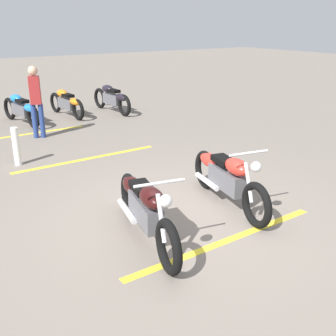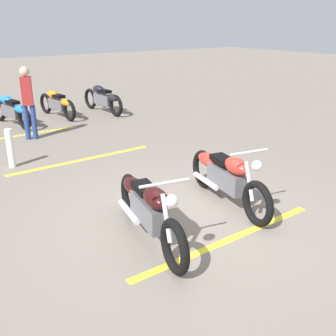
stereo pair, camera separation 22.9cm
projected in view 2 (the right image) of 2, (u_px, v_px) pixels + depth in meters
ground_plane at (186, 217)px, 6.09m from camera, size 60.00×60.00×0.00m
motorcycle_bright_foreground at (226, 176)px, 6.43m from camera, size 2.21×0.70×1.04m
motorcycle_dark_foreground at (148, 208)px, 5.33m from camera, size 2.20×0.72×1.04m
motorcycle_row_far_left at (103, 98)px, 12.84m from camera, size 2.23×0.35×0.84m
motorcycle_row_left at (58, 103)px, 12.23m from camera, size 2.10×0.40×0.79m
motorcycle_row_center at (12, 110)px, 11.25m from camera, size 2.15×0.50×0.81m
bystander_near_row at (28, 99)px, 9.79m from camera, size 0.27×0.30×1.77m
bollard_post at (10, 148)px, 8.06m from camera, size 0.14×0.14×0.78m
parking_stripe_near at (230, 239)px, 5.47m from camera, size 0.16×3.20×0.01m
parking_stripe_mid at (83, 160)px, 8.59m from camera, size 0.16×3.20×0.01m
parking_stripe_far at (17, 136)px, 10.37m from camera, size 0.16×3.20×0.01m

